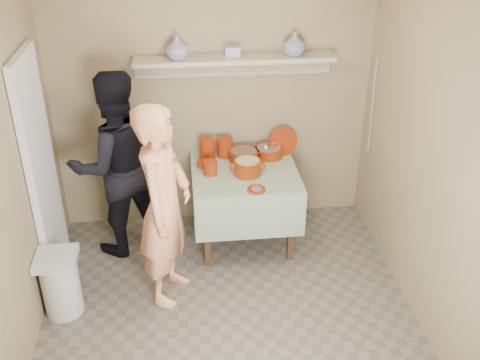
{
  "coord_description": "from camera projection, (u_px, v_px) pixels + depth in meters",
  "views": [
    {
      "loc": [
        -0.29,
        -3.25,
        3.18
      ],
      "look_at": [
        0.15,
        0.75,
        0.95
      ],
      "focal_mm": 42.0,
      "sensor_mm": 36.0,
      "label": 1
    }
  ],
  "objects": [
    {
      "name": "bowl_stack",
      "position": [
        210.0,
        168.0,
        5.05
      ],
      "size": [
        0.13,
        0.13,
        0.13
      ],
      "primitive_type": "cylinder",
      "color": "maroon",
      "rests_on": "serving_table"
    },
    {
      "name": "person_helper",
      "position": [
        116.0,
        165.0,
        5.0
      ],
      "size": [
        1.02,
        0.91,
        1.74
      ],
      "primitive_type": "imported",
      "rotation": [
        0.0,
        0.0,
        -2.8
      ],
      "color": "black",
      "rests_on": "ground"
    },
    {
      "name": "empty_bowl",
      "position": [
        207.0,
        163.0,
        5.21
      ],
      "size": [
        0.18,
        0.18,
        0.05
      ],
      "primitive_type": "cylinder",
      "color": "maroon",
      "rests_on": "serving_table"
    },
    {
      "name": "vase_left",
      "position": [
        177.0,
        48.0,
        4.87
      ],
      "size": [
        0.28,
        0.28,
        0.21
      ],
      "primitive_type": "imported",
      "rotation": [
        0.0,
        0.0,
        0.87
      ],
      "color": "navy",
      "rests_on": "wall_shelf"
    },
    {
      "name": "propped_lid",
      "position": [
        283.0,
        142.0,
        5.4
      ],
      "size": [
        0.31,
        0.19,
        0.28
      ],
      "primitive_type": "cylinder",
      "rotation": [
        1.2,
        0.0,
        0.26
      ],
      "color": "maroon",
      "rests_on": "serving_table"
    },
    {
      "name": "serving_table",
      "position": [
        244.0,
        181.0,
        5.22
      ],
      "size": [
        0.97,
        0.97,
        0.76
      ],
      "color": "#4C2D16",
      "rests_on": "ground"
    },
    {
      "name": "ceramic_box",
      "position": [
        233.0,
        52.0,
        4.96
      ],
      "size": [
        0.14,
        0.11,
        0.1
      ],
      "primitive_type": "cube",
      "rotation": [
        0.0,
        0.0,
        -0.1
      ],
      "color": "navy",
      "rests_on": "wall_shelf"
    },
    {
      "name": "trash_bin",
      "position": [
        61.0,
        284.0,
        4.48
      ],
      "size": [
        0.32,
        0.32,
        0.56
      ],
      "color": "silver",
      "rests_on": "ground"
    },
    {
      "name": "vase_right",
      "position": [
        294.0,
        44.0,
        4.97
      ],
      "size": [
        0.22,
        0.22,
        0.21
      ],
      "primitive_type": "imported",
      "rotation": [
        0.0,
        0.0,
        -0.09
      ],
      "color": "navy",
      "rests_on": "wall_shelf"
    },
    {
      "name": "wall_shelf",
      "position": [
        234.0,
        61.0,
        5.03
      ],
      "size": [
        1.8,
        0.25,
        0.21
      ],
      "color": "tan",
      "rests_on": "room_shell"
    },
    {
      "name": "electrical_cord",
      "position": [
        372.0,
        106.0,
        5.21
      ],
      "size": [
        0.01,
        0.05,
        0.9
      ],
      "color": "silver",
      "rests_on": "wall_shelf"
    },
    {
      "name": "plate_stack_a",
      "position": [
        207.0,
        149.0,
        5.31
      ],
      "size": [
        0.15,
        0.15,
        0.2
      ],
      "primitive_type": "cylinder",
      "color": "maroon",
      "rests_on": "serving_table"
    },
    {
      "name": "person_cook",
      "position": [
        165.0,
        206.0,
        4.41
      ],
      "size": [
        0.58,
        0.72,
        1.72
      ],
      "primitive_type": "imported",
      "rotation": [
        0.0,
        0.0,
        1.26
      ],
      "color": "#EE9666",
      "rests_on": "ground"
    },
    {
      "name": "ladle",
      "position": [
        266.0,
        147.0,
        5.32
      ],
      "size": [
        0.08,
        0.26,
        0.19
      ],
      "color": "silver",
      "rests_on": "cazuela_meat_b"
    },
    {
      "name": "ground",
      "position": [
        232.0,
        333.0,
        4.39
      ],
      "size": [
        3.5,
        3.5,
        0.0
      ],
      "primitive_type": "plane",
      "color": "#655D4F",
      "rests_on": "ground"
    },
    {
      "name": "cazuela_meat_b",
      "position": [
        269.0,
        151.0,
        5.36
      ],
      "size": [
        0.28,
        0.28,
        0.1
      ],
      "color": "#5F1902",
      "rests_on": "serving_table"
    },
    {
      "name": "room_shell",
      "position": [
        230.0,
        148.0,
        3.61
      ],
      "size": [
        3.04,
        3.54,
        2.62
      ],
      "color": "#8F7D57",
      "rests_on": "ground"
    },
    {
      "name": "tile_panel",
      "position": [
        42.0,
        173.0,
        4.59
      ],
      "size": [
        0.06,
        0.7,
        2.0
      ],
      "primitive_type": "cube",
      "color": "silver",
      "rests_on": "ground"
    },
    {
      "name": "cazuela_rice",
      "position": [
        247.0,
        166.0,
        5.04
      ],
      "size": [
        0.33,
        0.25,
        0.14
      ],
      "color": "#5F1902",
      "rests_on": "serving_table"
    },
    {
      "name": "cazuela_meat_a",
      "position": [
        244.0,
        154.0,
        5.31
      ],
      "size": [
        0.3,
        0.3,
        0.1
      ],
      "color": "#5F1902",
      "rests_on": "serving_table"
    },
    {
      "name": "plate_stack_b",
      "position": [
        225.0,
        147.0,
        5.36
      ],
      "size": [
        0.15,
        0.15,
        0.18
      ],
      "primitive_type": "cylinder",
      "color": "maroon",
      "rests_on": "serving_table"
    },
    {
      "name": "front_plate",
      "position": [
        256.0,
        189.0,
        4.82
      ],
      "size": [
        0.16,
        0.16,
        0.03
      ],
      "color": "maroon",
      "rests_on": "serving_table"
    }
  ]
}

